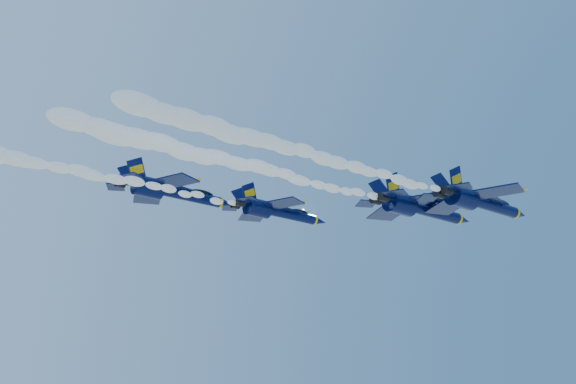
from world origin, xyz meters
TOP-DOWN VIEW (x-y plane):
  - jet_lead at (13.64, -13.54)m, footprint 17.34×14.22m
  - smoke_trail_jet_lead at (-13.73, -13.54)m, footprint 39.91×2.07m
  - jet_second at (10.77, -6.17)m, footprint 18.31×15.02m
  - smoke_trail_jet_second at (-17.01, -6.17)m, footprint 39.91×2.19m
  - jet_third at (-3.38, 6.49)m, footprint 15.38×12.62m
  - smoke_trail_jet_third at (-29.90, 6.49)m, footprint 39.91×1.84m
  - jet_fourth at (-15.81, 12.81)m, footprint 17.29×14.18m

SIDE VIEW (x-z plane):
  - smoke_trail_jet_lead at x=-13.73m, z-range 150.22..152.08m
  - jet_lead at x=13.64m, z-range 148.36..154.80m
  - smoke_trail_jet_second at x=-17.01m, z-range 150.68..152.65m
  - smoke_trail_jet_third at x=-29.90m, z-range 150.89..152.54m
  - jet_second at x=10.77m, z-range 148.71..155.51m
  - jet_third at x=-3.38m, z-range 149.27..154.99m
  - jet_fourth at x=-15.81m, z-range 150.88..157.31m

